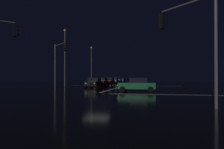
# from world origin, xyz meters

# --- Properties ---
(ground) EXTENTS (120.00, 120.00, 0.10)m
(ground) POSITION_xyz_m (0.00, 0.00, -0.05)
(ground) COLOR black
(stop_line_north) EXTENTS (0.35, 14.71, 0.01)m
(stop_line_north) POSITION_xyz_m (0.00, 8.57, 0.00)
(stop_line_north) COLOR white
(stop_line_north) RESTS_ON ground
(centre_line_ns) EXTENTS (22.00, 0.15, 0.01)m
(centre_line_ns) POSITION_xyz_m (0.00, 20.17, 0.00)
(centre_line_ns) COLOR yellow
(centre_line_ns) RESTS_ON ground
(crosswalk_bar_east) EXTENTS (14.71, 0.40, 0.01)m
(crosswalk_bar_east) POSITION_xyz_m (8.67, 0.00, 0.00)
(crosswalk_bar_east) COLOR white
(crosswalk_bar_east) RESTS_ON ground
(sedan_black) EXTENTS (2.02, 4.33, 1.57)m
(sedan_black) POSITION_xyz_m (-3.57, 11.44, 0.80)
(sedan_black) COLOR black
(sedan_black) RESTS_ON ground
(sedan_red) EXTENTS (2.02, 4.33, 1.57)m
(sedan_red) POSITION_xyz_m (-3.85, 17.40, 0.80)
(sedan_red) COLOR maroon
(sedan_red) RESTS_ON ground
(sedan_orange) EXTENTS (2.02, 4.33, 1.57)m
(sedan_orange) POSITION_xyz_m (-3.71, 23.25, 0.80)
(sedan_orange) COLOR #C66014
(sedan_orange) RESTS_ON ground
(sedan_gray) EXTENTS (2.02, 4.33, 1.57)m
(sedan_gray) POSITION_xyz_m (-3.80, 29.57, 0.80)
(sedan_gray) COLOR slate
(sedan_gray) RESTS_ON ground
(sedan_white) EXTENTS (2.02, 4.33, 1.57)m
(sedan_white) POSITION_xyz_m (-4.00, 35.56, 0.80)
(sedan_white) COLOR silver
(sedan_white) RESTS_ON ground
(sedan_blue) EXTENTS (2.02, 4.33, 1.57)m
(sedan_blue) POSITION_xyz_m (-4.03, 42.35, 0.80)
(sedan_blue) COLOR navy
(sedan_blue) RESTS_ON ground
(sedan_green_crossing) EXTENTS (4.33, 2.02, 1.57)m
(sedan_green_crossing) POSITION_xyz_m (3.80, 3.68, 0.80)
(sedan_green_crossing) COLOR #14512D
(sedan_green_crossing) RESTS_ON ground
(traffic_signal_se) EXTENTS (3.00, 3.00, 6.38)m
(traffic_signal_se) POSITION_xyz_m (7.84, -7.84, 4.38)
(traffic_signal_se) COLOR #4C4C51
(traffic_signal_se) RESTS_ON ground
(traffic_signal_nw) EXTENTS (3.07, 3.07, 6.64)m
(traffic_signal_nw) POSITION_xyz_m (-7.83, 7.83, 4.55)
(traffic_signal_nw) COLOR #4C4C51
(traffic_signal_nw) RESTS_ON ground
(streetlamp_left_near) EXTENTS (0.44, 0.44, 10.08)m
(streetlamp_left_near) POSITION_xyz_m (-9.67, 14.17, 5.74)
(streetlamp_left_near) COLOR #424247
(streetlamp_left_near) RESTS_ON ground
(streetlamp_left_far) EXTENTS (0.44, 0.44, 9.18)m
(streetlamp_left_far) POSITION_xyz_m (-9.67, 30.17, 5.28)
(streetlamp_left_far) COLOR #424247
(streetlamp_left_far) RESTS_ON ground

